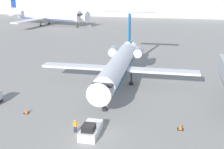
# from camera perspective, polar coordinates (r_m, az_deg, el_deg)

# --- Properties ---
(ground_plane) EXTENTS (600.00, 600.00, 0.00)m
(ground_plane) POSITION_cam_1_polar(r_m,az_deg,el_deg) (37.55, -3.90, -11.24)
(ground_plane) COLOR gray
(terminal_building) EXTENTS (180.00, 16.80, 13.74)m
(terminal_building) POSITION_cam_1_polar(r_m,az_deg,el_deg) (152.38, 8.07, 13.17)
(terminal_building) COLOR #B2B2B7
(terminal_building) RESTS_ON ground
(airplane_main) EXTENTS (27.02, 28.02, 11.19)m
(airplane_main) POSITION_cam_1_polar(r_m,az_deg,el_deg) (52.89, 1.20, 1.84)
(airplane_main) COLOR silver
(airplane_main) RESTS_ON ground
(pushback_tug) EXTENTS (2.03, 4.58, 1.69)m
(pushback_tug) POSITION_cam_1_polar(r_m,az_deg,el_deg) (37.71, -3.91, -10.04)
(pushback_tug) COLOR silver
(pushback_tug) RESTS_ON ground
(worker_near_tug) EXTENTS (0.40, 0.24, 1.67)m
(worker_near_tug) POSITION_cam_1_polar(r_m,az_deg,el_deg) (38.23, -6.77, -9.30)
(worker_near_tug) COLOR #232838
(worker_near_tug) RESTS_ON ground
(traffic_cone_left) EXTENTS (0.70, 0.70, 0.70)m
(traffic_cone_left) POSITION_cam_1_polar(r_m,az_deg,el_deg) (44.74, -15.40, -6.46)
(traffic_cone_left) COLOR black
(traffic_cone_left) RESTS_ON ground
(traffic_cone_right) EXTENTS (0.73, 0.73, 0.63)m
(traffic_cone_right) POSITION_cam_1_polar(r_m,az_deg,el_deg) (39.81, 12.42, -9.39)
(traffic_cone_right) COLOR black
(traffic_cone_right) RESTS_ON ground
(airplane_parked_far_left) EXTENTS (35.09, 35.32, 11.17)m
(airplane_parked_far_left) POSITION_cam_1_polar(r_m,az_deg,el_deg) (123.38, -11.82, 10.62)
(airplane_parked_far_left) COLOR white
(airplane_parked_far_left) RESTS_ON ground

